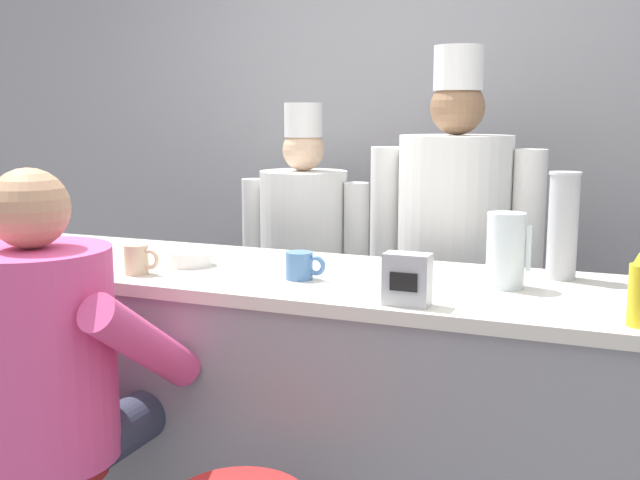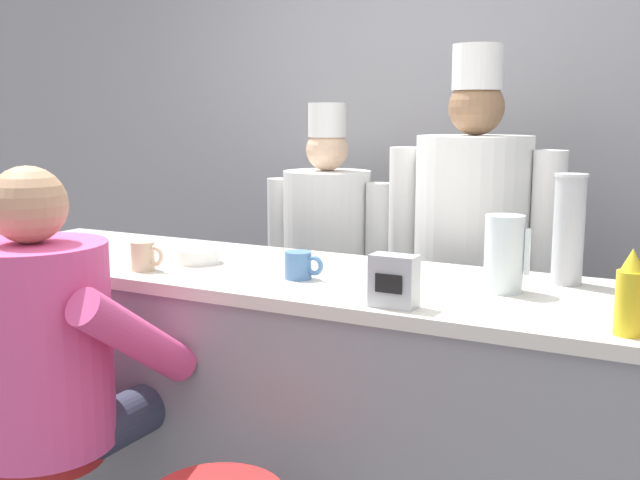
{
  "view_description": "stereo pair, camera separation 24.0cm",
  "coord_description": "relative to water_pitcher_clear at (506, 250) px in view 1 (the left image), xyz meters",
  "views": [
    {
      "loc": [
        0.99,
        -1.87,
        1.56
      ],
      "look_at": [
        0.09,
        0.33,
        1.16
      ],
      "focal_mm": 42.0,
      "sensor_mm": 36.0,
      "label": 1
    },
    {
      "loc": [
        1.21,
        -1.77,
        1.56
      ],
      "look_at": [
        0.09,
        0.33,
        1.16
      ],
      "focal_mm": 42.0,
      "sensor_mm": 36.0,
      "label": 2
    }
  ],
  "objects": [
    {
      "name": "wall_back",
      "position": [
        -0.67,
        1.34,
        0.19
      ],
      "size": [
        10.0,
        0.06,
        2.7
      ],
      "color": "#99999E",
      "rests_on": "ground_plane"
    },
    {
      "name": "diner_counter",
      "position": [
        -0.67,
        -0.03,
        -0.64
      ],
      "size": [
        2.79,
        0.73,
        1.04
      ],
      "color": "gray",
      "rests_on": "ground_plane"
    },
    {
      "name": "water_pitcher_clear",
      "position": [
        0.0,
        0.0,
        0.0
      ],
      "size": [
        0.13,
        0.12,
        0.23
      ],
      "color": "silver",
      "rests_on": "diner_counter"
    },
    {
      "name": "breakfast_plate",
      "position": [
        -1.75,
        -0.05,
        -0.1
      ],
      "size": [
        0.23,
        0.23,
        0.05
      ],
      "color": "white",
      "rests_on": "diner_counter"
    },
    {
      "name": "cereal_bowl",
      "position": [
        -1.07,
        -0.07,
        -0.09
      ],
      "size": [
        0.16,
        0.16,
        0.05
      ],
      "color": "white",
      "rests_on": "diner_counter"
    },
    {
      "name": "coffee_mug_blue",
      "position": [
        -0.62,
        -0.13,
        -0.07
      ],
      "size": [
        0.13,
        0.09,
        0.09
      ],
      "color": "#4C7AB2",
      "rests_on": "diner_counter"
    },
    {
      "name": "coffee_mug_tan",
      "position": [
        -1.15,
        -0.26,
        -0.07
      ],
      "size": [
        0.13,
        0.08,
        0.1
      ],
      "color": "beige",
      "rests_on": "diner_counter"
    },
    {
      "name": "cup_stack_steel",
      "position": [
        0.15,
        0.2,
        0.06
      ],
      "size": [
        0.1,
        0.1,
        0.34
      ],
      "color": "#B7BABF",
      "rests_on": "diner_counter"
    },
    {
      "name": "napkin_dispenser_chrome",
      "position": [
        -0.22,
        -0.32,
        -0.04
      ],
      "size": [
        0.13,
        0.08,
        0.14
      ],
      "color": "silver",
      "rests_on": "diner_counter"
    },
    {
      "name": "diner_seated_pink",
      "position": [
        -1.16,
        -0.68,
        -0.3
      ],
      "size": [
        0.65,
        0.64,
        1.42
      ],
      "color": "#B2B5BA",
      "rests_on": "ground_plane"
    },
    {
      "name": "cook_in_whites_near",
      "position": [
        -1.05,
        0.89,
        -0.27
      ],
      "size": [
        0.63,
        0.41,
        1.62
      ],
      "color": "#232328",
      "rests_on": "ground_plane"
    },
    {
      "name": "cook_in_whites_far",
      "position": [
        -0.32,
        0.74,
        -0.15
      ],
      "size": [
        0.72,
        0.46,
        1.83
      ],
      "color": "#232328",
      "rests_on": "ground_plane"
    }
  ]
}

